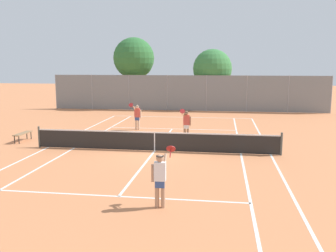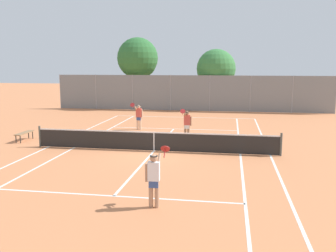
# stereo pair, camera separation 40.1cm
# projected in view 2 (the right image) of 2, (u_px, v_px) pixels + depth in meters

# --- Properties ---
(ground_plane) EXTENTS (120.00, 120.00, 0.00)m
(ground_plane) POSITION_uv_depth(u_px,v_px,m) (154.00, 151.00, 18.20)
(ground_plane) COLOR #CC7A4C
(court_line_markings) EXTENTS (11.10, 23.90, 0.01)m
(court_line_markings) POSITION_uv_depth(u_px,v_px,m) (154.00, 151.00, 18.20)
(court_line_markings) COLOR silver
(court_line_markings) RESTS_ON ground
(tennis_net) EXTENTS (12.00, 0.10, 1.07)m
(tennis_net) POSITION_uv_depth(u_px,v_px,m) (154.00, 141.00, 18.11)
(tennis_net) COLOR #474C47
(tennis_net) RESTS_ON ground
(player_near_side) EXTENTS (0.65, 0.74, 1.77)m
(player_near_side) POSITION_uv_depth(u_px,v_px,m) (154.00, 177.00, 10.90)
(player_near_side) COLOR tan
(player_near_side) RESTS_ON ground
(player_far_left) EXTENTS (0.69, 0.73, 1.77)m
(player_far_left) POSITION_uv_depth(u_px,v_px,m) (139.00, 115.00, 23.97)
(player_far_left) COLOR beige
(player_far_left) RESTS_ON ground
(player_far_right) EXTENTS (0.58, 0.80, 1.77)m
(player_far_right) POSITION_uv_depth(u_px,v_px,m) (187.00, 123.00, 20.84)
(player_far_right) COLOR #936B4C
(player_far_right) RESTS_ON ground
(loose_tennis_ball_0) EXTENTS (0.07, 0.07, 0.07)m
(loose_tennis_ball_0) POSITION_uv_depth(u_px,v_px,m) (225.00, 142.00, 20.22)
(loose_tennis_ball_0) COLOR #D1DB33
(loose_tennis_ball_0) RESTS_ON ground
(loose_tennis_ball_1) EXTENTS (0.07, 0.07, 0.07)m
(loose_tennis_ball_1) POSITION_uv_depth(u_px,v_px,m) (192.00, 144.00, 19.72)
(loose_tennis_ball_1) COLOR #D1DB33
(loose_tennis_ball_1) RESTS_ON ground
(courtside_bench) EXTENTS (0.36, 1.50, 0.47)m
(courtside_bench) POSITION_uv_depth(u_px,v_px,m) (24.00, 133.00, 20.58)
(courtside_bench) COLOR olive
(courtside_bench) RESTS_ON ground
(back_fence) EXTENTS (24.89, 0.08, 3.22)m
(back_fence) POSITION_uv_depth(u_px,v_px,m) (190.00, 93.00, 33.58)
(back_fence) COLOR gray
(back_fence) RESTS_ON ground
(tree_behind_left) EXTENTS (3.90, 3.90, 6.70)m
(tree_behind_left) POSITION_uv_depth(u_px,v_px,m) (139.00, 59.00, 35.73)
(tree_behind_left) COLOR brown
(tree_behind_left) RESTS_ON ground
(tree_behind_right) EXTENTS (3.61, 3.61, 5.57)m
(tree_behind_right) POSITION_uv_depth(u_px,v_px,m) (216.00, 70.00, 34.64)
(tree_behind_right) COLOR brown
(tree_behind_right) RESTS_ON ground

